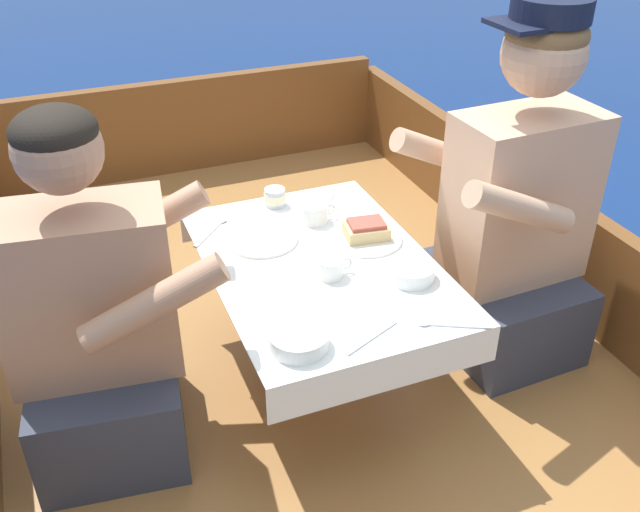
% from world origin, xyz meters
% --- Properties ---
extents(ground_plane, '(60.00, 60.00, 0.00)m').
position_xyz_m(ground_plane, '(0.00, 0.00, 0.00)').
color(ground_plane, navy).
extents(boat_deck, '(1.90, 3.23, 0.29)m').
position_xyz_m(boat_deck, '(0.00, 0.00, 0.14)').
color(boat_deck, '#9E6B38').
rests_on(boat_deck, ground_plane).
extents(gunwale_starboard, '(0.06, 3.23, 0.37)m').
position_xyz_m(gunwale_starboard, '(0.92, 0.00, 0.48)').
color(gunwale_starboard, brown).
rests_on(gunwale_starboard, boat_deck).
extents(bow_coaming, '(1.78, 0.06, 0.43)m').
position_xyz_m(bow_coaming, '(0.00, 1.58, 0.50)').
color(bow_coaming, brown).
rests_on(bow_coaming, boat_deck).
extents(cockpit_table, '(0.58, 0.84, 0.41)m').
position_xyz_m(cockpit_table, '(0.00, -0.02, 0.66)').
color(cockpit_table, '#B2B2B7').
rests_on(cockpit_table, boat_deck).
extents(person_port, '(0.56, 0.50, 0.93)m').
position_xyz_m(person_port, '(-0.59, -0.02, 0.66)').
color(person_port, '#333847').
rests_on(person_port, boat_deck).
extents(person_starboard, '(0.53, 0.45, 1.06)m').
position_xyz_m(person_starboard, '(0.59, -0.06, 0.73)').
color(person_starboard, '#333847').
rests_on(person_starboard, boat_deck).
extents(plate_sandwich, '(0.21, 0.21, 0.01)m').
position_xyz_m(plate_sandwich, '(0.17, 0.04, 0.71)').
color(plate_sandwich, silver).
rests_on(plate_sandwich, cockpit_table).
extents(plate_bread, '(0.20, 0.20, 0.01)m').
position_xyz_m(plate_bread, '(-0.11, 0.15, 0.71)').
color(plate_bread, silver).
rests_on(plate_bread, cockpit_table).
extents(sandwich, '(0.13, 0.10, 0.05)m').
position_xyz_m(sandwich, '(0.17, 0.04, 0.74)').
color(sandwich, tan).
rests_on(sandwich, plate_sandwich).
extents(bowl_port_near, '(0.14, 0.14, 0.04)m').
position_xyz_m(bowl_port_near, '(-0.18, -0.33, 0.73)').
color(bowl_port_near, silver).
rests_on(bowl_port_near, cockpit_table).
extents(bowl_starboard_near, '(0.13, 0.13, 0.04)m').
position_xyz_m(bowl_starboard_near, '(0.19, -0.18, 0.73)').
color(bowl_starboard_near, silver).
rests_on(bowl_starboard_near, cockpit_table).
extents(coffee_cup_port, '(0.11, 0.08, 0.06)m').
position_xyz_m(coffee_cup_port, '(0.07, 0.19, 0.73)').
color(coffee_cup_port, silver).
rests_on(coffee_cup_port, cockpit_table).
extents(coffee_cup_starboard, '(0.10, 0.07, 0.05)m').
position_xyz_m(coffee_cup_starboard, '(0.00, -0.09, 0.73)').
color(coffee_cup_starboard, silver).
rests_on(coffee_cup_starboard, cockpit_table).
extents(tin_can, '(0.07, 0.07, 0.05)m').
position_xyz_m(tin_can, '(-0.01, 0.33, 0.73)').
color(tin_can, silver).
rests_on(tin_can, cockpit_table).
extents(utensil_spoon_starboard, '(0.16, 0.09, 0.01)m').
position_xyz_m(utensil_spoon_starboard, '(0.17, -0.39, 0.71)').
color(utensil_spoon_starboard, silver).
rests_on(utensil_spoon_starboard, cockpit_table).
extents(utensil_knife_starboard, '(0.10, 0.15, 0.00)m').
position_xyz_m(utensil_knife_starboard, '(0.15, 0.28, 0.71)').
color(utensil_knife_starboard, silver).
rests_on(utensil_knife_starboard, cockpit_table).
extents(utensil_knife_port, '(0.16, 0.08, 0.00)m').
position_xyz_m(utensil_knife_port, '(-0.01, -0.37, 0.71)').
color(utensil_knife_port, silver).
rests_on(utensil_knife_port, cockpit_table).
extents(utensil_spoon_port, '(0.13, 0.13, 0.01)m').
position_xyz_m(utensil_spoon_port, '(-0.22, 0.26, 0.71)').
color(utensil_spoon_port, silver).
rests_on(utensil_spoon_port, cockpit_table).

